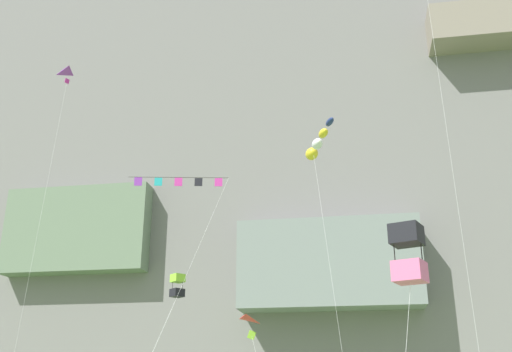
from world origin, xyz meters
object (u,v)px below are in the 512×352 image
kite_delta_near_cliff (260,336)px  kite_box_far_left (408,253)px  kite_windsock_upper_mid (317,145)px  kite_delta_mid_right (70,92)px  kite_box_high_right (177,286)px  kite_banner_low_center (177,190)px

kite_delta_near_cliff → kite_box_far_left: size_ratio=0.71×
kite_windsock_upper_mid → kite_box_far_left: 18.13m
kite_windsock_upper_mid → kite_delta_mid_right: 18.97m
kite_delta_near_cliff → kite_box_high_right: bearing=148.0°
kite_delta_mid_right → kite_box_far_left: bearing=-32.7°
kite_banner_low_center → kite_box_far_left: size_ratio=1.73×
kite_delta_mid_right → kite_banner_low_center: bearing=-13.4°
kite_delta_near_cliff → kite_box_far_left: (7.04, -9.22, 2.02)m
kite_delta_mid_right → kite_box_far_left: size_ratio=2.67×
kite_delta_mid_right → kite_delta_near_cliff: (15.08, -4.99, -18.28)m
kite_windsock_upper_mid → kite_delta_near_cliff: size_ratio=2.87×
kite_windsock_upper_mid → kite_box_far_left: (4.00, -14.13, -10.64)m
kite_banner_low_center → kite_delta_mid_right: 13.17m
kite_delta_mid_right → kite_windsock_upper_mid: bearing=-0.2°
kite_banner_low_center → kite_box_far_left: bearing=-43.2°
kite_windsock_upper_mid → kite_box_high_right: (-8.73, -1.36, -9.30)m
kite_box_high_right → kite_box_far_left: bearing=-45.1°
kite_delta_mid_right → kite_delta_near_cliff: kite_delta_mid_right is taller
kite_windsock_upper_mid → kite_delta_near_cliff: kite_windsock_upper_mid is taller
kite_box_far_left → kite_box_high_right: kite_box_high_right is taller
kite_windsock_upper_mid → kite_box_high_right: 12.83m
kite_banner_low_center → kite_delta_near_cliff: size_ratio=2.44×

